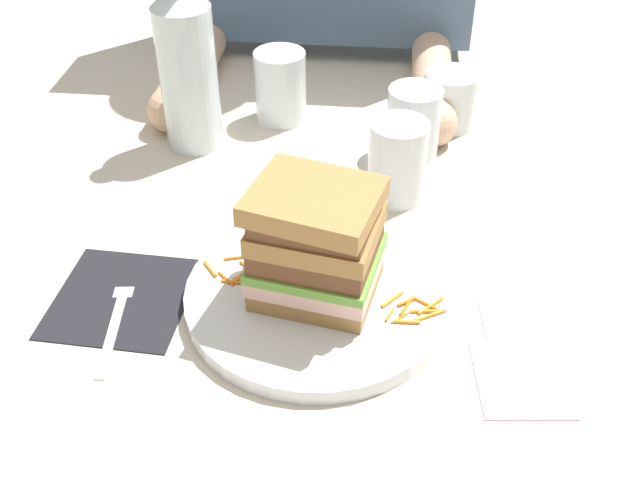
# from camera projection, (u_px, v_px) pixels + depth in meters

# --- Properties ---
(ground_plane) EXTENTS (3.00, 3.00, 0.00)m
(ground_plane) POSITION_uv_depth(u_px,v_px,m) (303.00, 285.00, 0.78)
(ground_plane) COLOR beige
(main_plate) EXTENTS (0.27, 0.27, 0.02)m
(main_plate) POSITION_uv_depth(u_px,v_px,m) (317.00, 296.00, 0.75)
(main_plate) COLOR white
(main_plate) RESTS_ON ground_plane
(sandwich) EXTENTS (0.14, 0.13, 0.13)m
(sandwich) POSITION_uv_depth(u_px,v_px,m) (316.00, 243.00, 0.71)
(sandwich) COLOR #A87A42
(sandwich) RESTS_ON main_plate
(carrot_shred_0) EXTENTS (0.02, 0.02, 0.00)m
(carrot_shred_0) POSITION_uv_depth(u_px,v_px,m) (237.00, 279.00, 0.76)
(carrot_shred_0) COLOR orange
(carrot_shred_0) RESTS_ON main_plate
(carrot_shred_1) EXTENTS (0.02, 0.01, 0.00)m
(carrot_shred_1) POSITION_uv_depth(u_px,v_px,m) (236.00, 258.00, 0.79)
(carrot_shred_1) COLOR orange
(carrot_shred_1) RESTS_ON main_plate
(carrot_shred_2) EXTENTS (0.02, 0.02, 0.00)m
(carrot_shred_2) POSITION_uv_depth(u_px,v_px,m) (250.00, 266.00, 0.78)
(carrot_shred_2) COLOR orange
(carrot_shred_2) RESTS_ON main_plate
(carrot_shred_3) EXTENTS (0.02, 0.02, 0.00)m
(carrot_shred_3) POSITION_uv_depth(u_px,v_px,m) (226.00, 279.00, 0.76)
(carrot_shred_3) COLOR orange
(carrot_shred_3) RESTS_ON main_plate
(carrot_shred_4) EXTENTS (0.02, 0.02, 0.00)m
(carrot_shred_4) POSITION_uv_depth(u_px,v_px,m) (242.00, 275.00, 0.76)
(carrot_shred_4) COLOR orange
(carrot_shred_4) RESTS_ON main_plate
(carrot_shred_5) EXTENTS (0.02, 0.02, 0.00)m
(carrot_shred_5) POSITION_uv_depth(u_px,v_px,m) (210.00, 269.00, 0.77)
(carrot_shred_5) COLOR orange
(carrot_shred_5) RESTS_ON main_plate
(carrot_shred_6) EXTENTS (0.03, 0.01, 0.00)m
(carrot_shred_6) POSITION_uv_depth(u_px,v_px,m) (234.00, 282.00, 0.76)
(carrot_shred_6) COLOR orange
(carrot_shred_6) RESTS_ON main_plate
(carrot_shred_7) EXTENTS (0.02, 0.02, 0.00)m
(carrot_shred_7) POSITION_uv_depth(u_px,v_px,m) (400.00, 318.00, 0.72)
(carrot_shred_7) COLOR orange
(carrot_shred_7) RESTS_ON main_plate
(carrot_shred_8) EXTENTS (0.02, 0.03, 0.00)m
(carrot_shred_8) POSITION_uv_depth(u_px,v_px,m) (392.00, 299.00, 0.74)
(carrot_shred_8) COLOR orange
(carrot_shred_8) RESTS_ON main_plate
(carrot_shred_9) EXTENTS (0.03, 0.01, 0.00)m
(carrot_shred_9) POSITION_uv_depth(u_px,v_px,m) (425.00, 311.00, 0.72)
(carrot_shred_9) COLOR orange
(carrot_shred_9) RESTS_ON main_plate
(carrot_shred_10) EXTENTS (0.03, 0.00, 0.00)m
(carrot_shred_10) POSITION_uv_depth(u_px,v_px,m) (407.00, 322.00, 0.71)
(carrot_shred_10) COLOR orange
(carrot_shred_10) RESTS_ON main_plate
(carrot_shred_11) EXTENTS (0.02, 0.02, 0.00)m
(carrot_shred_11) POSITION_uv_depth(u_px,v_px,m) (407.00, 302.00, 0.73)
(carrot_shred_11) COLOR orange
(carrot_shred_11) RESTS_ON main_plate
(carrot_shred_12) EXTENTS (0.01, 0.03, 0.00)m
(carrot_shred_12) POSITION_uv_depth(u_px,v_px,m) (406.00, 307.00, 0.73)
(carrot_shred_12) COLOR orange
(carrot_shred_12) RESTS_ON main_plate
(carrot_shred_13) EXTENTS (0.03, 0.02, 0.00)m
(carrot_shred_13) POSITION_uv_depth(u_px,v_px,m) (430.00, 315.00, 0.72)
(carrot_shred_13) COLOR orange
(carrot_shred_13) RESTS_ON main_plate
(carrot_shred_14) EXTENTS (0.03, 0.03, 0.00)m
(carrot_shred_14) POSITION_uv_depth(u_px,v_px,m) (430.00, 306.00, 0.73)
(carrot_shred_14) COLOR orange
(carrot_shred_14) RESTS_ON main_plate
(carrot_shred_15) EXTENTS (0.03, 0.02, 0.00)m
(carrot_shred_15) POSITION_uv_depth(u_px,v_px,m) (426.00, 304.00, 0.73)
(carrot_shred_15) COLOR orange
(carrot_shred_15) RESTS_ON main_plate
(carrot_shred_16) EXTENTS (0.01, 0.02, 0.00)m
(carrot_shred_16) POSITION_uv_depth(u_px,v_px,m) (390.00, 315.00, 0.72)
(carrot_shred_16) COLOR orange
(carrot_shred_16) RESTS_ON main_plate
(napkin_dark) EXTENTS (0.14, 0.15, 0.00)m
(napkin_dark) POSITION_uv_depth(u_px,v_px,m) (122.00, 297.00, 0.76)
(napkin_dark) COLOR black
(napkin_dark) RESTS_ON ground_plane
(fork) EXTENTS (0.03, 0.17, 0.00)m
(fork) POSITION_uv_depth(u_px,v_px,m) (117.00, 310.00, 0.74)
(fork) COLOR silver
(fork) RESTS_ON napkin_dark
(knife) EXTENTS (0.03, 0.20, 0.00)m
(knife) POSITION_uv_depth(u_px,v_px,m) (486.00, 303.00, 0.76)
(knife) COLOR silver
(knife) RESTS_ON ground_plane
(juice_glass) EXTENTS (0.07, 0.07, 0.10)m
(juice_glass) POSITION_uv_depth(u_px,v_px,m) (397.00, 165.00, 0.88)
(juice_glass) COLOR white
(juice_glass) RESTS_ON ground_plane
(water_bottle) EXTENTS (0.07, 0.07, 0.26)m
(water_bottle) POSITION_uv_depth(u_px,v_px,m) (187.00, 64.00, 0.94)
(water_bottle) COLOR silver
(water_bottle) RESTS_ON ground_plane
(empty_tumbler_0) EXTENTS (0.07, 0.07, 0.09)m
(empty_tumbler_0) POSITION_uv_depth(u_px,v_px,m) (413.00, 122.00, 0.96)
(empty_tumbler_0) COLOR silver
(empty_tumbler_0) RESTS_ON ground_plane
(empty_tumbler_1) EXTENTS (0.07, 0.07, 0.08)m
(empty_tumbler_1) POSITION_uv_depth(u_px,v_px,m) (450.00, 100.00, 1.02)
(empty_tumbler_1) COLOR silver
(empty_tumbler_1) RESTS_ON ground_plane
(empty_tumbler_2) EXTENTS (0.07, 0.07, 0.10)m
(empty_tumbler_2) POSITION_uv_depth(u_px,v_px,m) (280.00, 86.00, 1.03)
(empty_tumbler_2) COLOR silver
(empty_tumbler_2) RESTS_ON ground_plane
(napkin_pink) EXTENTS (0.09, 0.10, 0.00)m
(napkin_pink) POSITION_uv_depth(u_px,v_px,m) (521.00, 379.00, 0.68)
(napkin_pink) COLOR pink
(napkin_pink) RESTS_ON ground_plane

